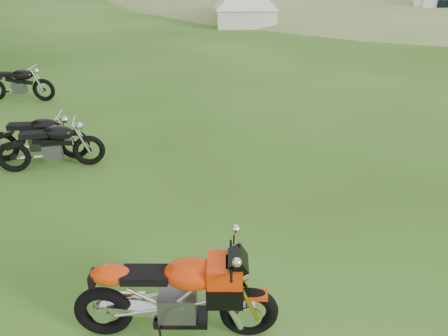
# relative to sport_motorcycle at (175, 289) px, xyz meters

# --- Properties ---
(ground) EXTENTS (120.00, 120.00, 0.00)m
(ground) POSITION_rel_sport_motorcycle_xyz_m (0.36, 2.00, -0.62)
(ground) COLOR #27470F
(ground) RESTS_ON ground
(sport_motorcycle) EXTENTS (2.07, 0.57, 1.24)m
(sport_motorcycle) POSITION_rel_sport_motorcycle_xyz_m (0.00, 0.00, 0.00)
(sport_motorcycle) COLOR red
(sport_motorcycle) RESTS_ON ground
(vintage_moto_a) EXTENTS (1.93, 0.91, 0.99)m
(vintage_moto_a) POSITION_rel_sport_motorcycle_xyz_m (-2.87, 3.91, -0.12)
(vintage_moto_a) COLOR black
(vintage_moto_a) RESTS_ON ground
(vintage_moto_c) EXTENTS (1.94, 0.67, 1.00)m
(vintage_moto_c) POSITION_rel_sport_motorcycle_xyz_m (-3.28, 4.29, -0.12)
(vintage_moto_c) COLOR black
(vintage_moto_c) RESTS_ON ground
(vintage_moto_d) EXTENTS (1.93, 0.46, 1.01)m
(vintage_moto_d) POSITION_rel_sport_motorcycle_xyz_m (-5.39, 8.01, -0.11)
(vintage_moto_d) COLOR black
(vintage_moto_d) RESTS_ON ground
(tent_left) EXTENTS (3.26, 3.26, 2.64)m
(tent_left) POSITION_rel_sport_motorcycle_xyz_m (0.92, 21.62, 0.70)
(tent_left) COLOR silver
(tent_left) RESTS_ON ground
(tent_right) EXTENTS (3.12, 3.12, 2.32)m
(tent_right) POSITION_rel_sport_motorcycle_xyz_m (8.34, 22.26, 0.54)
(tent_right) COLOR white
(tent_right) RESTS_ON ground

